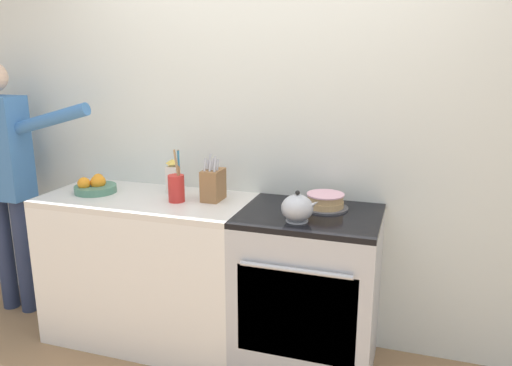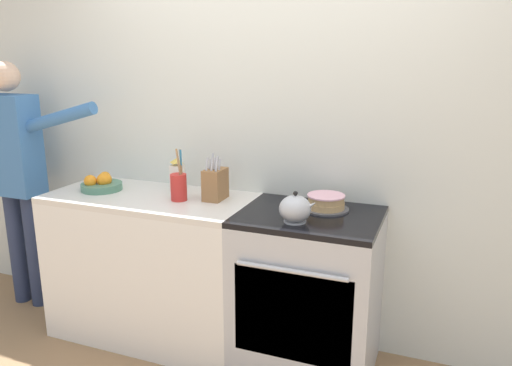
# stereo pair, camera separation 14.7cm
# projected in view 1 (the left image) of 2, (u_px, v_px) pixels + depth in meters

# --- Properties ---
(wall_back) EXTENTS (8.00, 0.04, 2.60)m
(wall_back) POSITION_uv_depth(u_px,v_px,m) (272.00, 130.00, 2.95)
(wall_back) COLOR silver
(wall_back) RESTS_ON ground_plane
(counter_cabinet) EXTENTS (1.24, 0.60, 0.91)m
(counter_cabinet) POSITION_uv_depth(u_px,v_px,m) (150.00, 268.00, 3.07)
(counter_cabinet) COLOR white
(counter_cabinet) RESTS_ON ground_plane
(stove_range) EXTENTS (0.75, 0.63, 0.91)m
(stove_range) POSITION_uv_depth(u_px,v_px,m) (308.00, 292.00, 2.77)
(stove_range) COLOR #B7BABF
(stove_range) RESTS_ON ground_plane
(layer_cake) EXTENTS (0.25, 0.25, 0.08)m
(layer_cake) POSITION_uv_depth(u_px,v_px,m) (325.00, 202.00, 2.73)
(layer_cake) COLOR #4C4C51
(layer_cake) RESTS_ON stove_range
(tea_kettle) EXTENTS (0.20, 0.16, 0.16)m
(tea_kettle) POSITION_uv_depth(u_px,v_px,m) (298.00, 208.00, 2.51)
(tea_kettle) COLOR #B7BABF
(tea_kettle) RESTS_ON stove_range
(knife_block) EXTENTS (0.10, 0.16, 0.27)m
(knife_block) POSITION_uv_depth(u_px,v_px,m) (213.00, 184.00, 2.88)
(knife_block) COLOR olive
(knife_block) RESTS_ON counter_cabinet
(utensil_crock) EXTENTS (0.09, 0.09, 0.31)m
(utensil_crock) POSITION_uv_depth(u_px,v_px,m) (176.00, 187.00, 2.85)
(utensil_crock) COLOR red
(utensil_crock) RESTS_ON counter_cabinet
(fruit_bowl) EXTENTS (0.25, 0.25, 0.11)m
(fruit_bowl) POSITION_uv_depth(u_px,v_px,m) (95.00, 186.00, 3.05)
(fruit_bowl) COLOR #4C7F66
(fruit_bowl) RESTS_ON counter_cabinet
(milk_carton) EXTENTS (0.07, 0.07, 0.21)m
(milk_carton) POSITION_uv_depth(u_px,v_px,m) (173.00, 177.00, 3.03)
(milk_carton) COLOR white
(milk_carton) RESTS_ON counter_cabinet
(person_baker) EXTENTS (0.95, 0.20, 1.70)m
(person_baker) POSITION_uv_depth(u_px,v_px,m) (4.00, 167.00, 3.27)
(person_baker) COLOR #283351
(person_baker) RESTS_ON ground_plane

